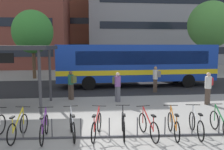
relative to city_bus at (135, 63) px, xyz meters
name	(u,v)px	position (x,y,z in m)	size (l,w,h in m)	color
ground	(113,129)	(-2.74, -9.27, -1.78)	(200.00, 200.00, 0.00)	gray
bus_lane_asphalt	(100,86)	(-2.74, 0.00, -1.77)	(80.00, 7.20, 0.01)	#232326
city_bus	(135,63)	(0.00, 0.00, 0.00)	(12.11, 2.99, 3.20)	#14389E
bike_rack	(109,135)	(-2.95, -10.06, -1.68)	(8.72, 0.45, 0.70)	#47474C
parked_bicycle_yellow_1	(18,128)	(-6.02, -9.85, -1.39)	(0.52, 1.72, 0.99)	black
parked_bicycle_purple_2	(44,128)	(-5.13, -10.00, -1.39)	(0.52, 1.72, 0.99)	black
parked_bicycle_silver_3	(72,127)	(-4.21, -9.91, -1.39)	(0.52, 1.71, 0.99)	black
parked_bicycle_red_4	(97,126)	(-3.38, -9.98, -1.39)	(0.58, 1.69, 0.99)	black
parked_bicycle_black_5	(123,125)	(-2.45, -9.98, -1.39)	(0.52, 1.72, 0.99)	black
parked_bicycle_red_6	(148,126)	(-1.61, -10.17, -1.39)	(0.52, 1.71, 0.99)	black
parked_bicycle_orange_7	(173,126)	(-0.72, -10.18, -1.39)	(0.52, 1.72, 0.99)	black
parked_bicycle_white_8	(196,125)	(0.10, -10.18, -1.39)	(0.52, 1.71, 0.99)	black
parked_bicycle_green_9	(221,124)	(1.03, -10.16, -1.39)	(0.52, 1.72, 0.99)	black
commuter_red_pack_0	(208,86)	(2.74, -6.03, -0.78)	(0.60, 0.57, 1.73)	#47382D
commuter_olive_pack_1	(71,83)	(-4.63, -4.19, -0.80)	(0.59, 0.58, 1.68)	#47382D
commuter_olive_pack_2	(117,85)	(-2.03, -4.93, -0.81)	(0.50, 0.60, 1.66)	#565660
commuter_grey_pack_3	(156,77)	(0.88, -2.58, -0.77)	(0.59, 0.46, 1.75)	#47382D
street_tree_0	(210,25)	(10.45, 8.40, 3.73)	(5.16, 5.16, 8.20)	brown
street_tree_1	(33,32)	(-8.77, 5.07, 2.62)	(3.77, 3.77, 6.42)	brown
building_centre_block	(98,26)	(-1.64, 30.93, 5.29)	(18.72, 10.80, 14.12)	brown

